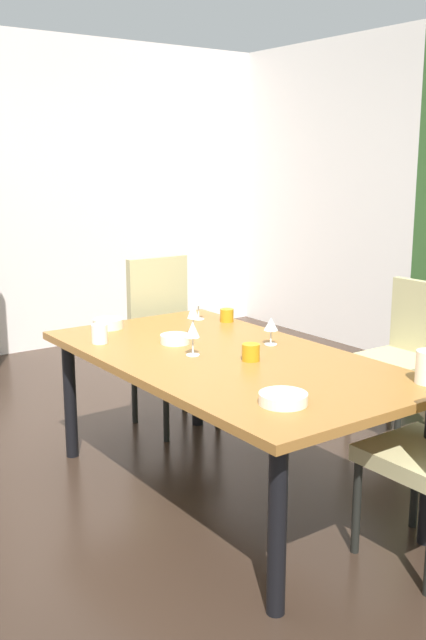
% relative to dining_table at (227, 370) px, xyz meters
% --- Properties ---
extents(ground_plane, '(5.97, 6.31, 0.02)m').
position_rel_dining_table_xyz_m(ground_plane, '(-0.35, -0.39, -0.66)').
color(ground_plane, '#2D2018').
extents(back_panel_interior, '(2.26, 0.10, 2.69)m').
position_rel_dining_table_xyz_m(back_panel_interior, '(-2.20, 2.72, 0.69)').
color(back_panel_interior, silver).
rests_on(back_panel_interior, ground_plane).
extents(dining_table, '(1.97, 1.06, 0.72)m').
position_rel_dining_table_xyz_m(dining_table, '(0.00, 0.00, 0.00)').
color(dining_table, '#905D29').
rests_on(dining_table, ground_plane).
extents(chair_head_far, '(0.44, 0.45, 0.93)m').
position_rel_dining_table_xyz_m(chair_head_far, '(-0.05, 1.38, -0.12)').
color(chair_head_far, tan).
rests_on(chair_head_far, ground_plane).
extents(chair_left_far, '(0.44, 0.44, 1.05)m').
position_rel_dining_table_xyz_m(chair_left_far, '(-1.04, 0.31, -0.08)').
color(chair_left_far, tan).
rests_on(chair_left_far, ground_plane).
extents(wine_glass_west, '(0.07, 0.07, 0.17)m').
position_rel_dining_table_xyz_m(wine_glass_west, '(-0.10, -0.13, 0.19)').
color(wine_glass_west, silver).
rests_on(wine_glass_west, dining_table).
extents(wine_glass_near_window, '(0.07, 0.07, 0.14)m').
position_rel_dining_table_xyz_m(wine_glass_near_window, '(-0.04, 0.31, 0.17)').
color(wine_glass_near_window, silver).
rests_on(wine_glass_near_window, dining_table).
extents(wine_glass_corner, '(0.07, 0.07, 0.16)m').
position_rel_dining_table_xyz_m(wine_glass_corner, '(-0.75, 0.35, 0.19)').
color(wine_glass_corner, silver).
rests_on(wine_glass_corner, dining_table).
extents(wine_glass_front, '(0.06, 0.06, 0.18)m').
position_rel_dining_table_xyz_m(wine_glass_front, '(-0.44, 0.10, 0.20)').
color(wine_glass_front, silver).
rests_on(wine_glass_front, dining_table).
extents(serving_bowl_near_shelf, '(0.19, 0.19, 0.04)m').
position_rel_dining_table_xyz_m(serving_bowl_near_shelf, '(0.69, -0.24, 0.09)').
color(serving_bowl_near_shelf, '#EFE5CF').
rests_on(serving_bowl_near_shelf, dining_table).
extents(serving_bowl_right, '(0.15, 0.15, 0.05)m').
position_rel_dining_table_xyz_m(serving_bowl_right, '(-0.35, -0.07, 0.09)').
color(serving_bowl_right, silver).
rests_on(serving_bowl_right, dining_table).
extents(serving_bowl_rear, '(0.17, 0.17, 0.05)m').
position_rel_dining_table_xyz_m(serving_bowl_rear, '(-0.85, -0.20, 0.10)').
color(serving_bowl_rear, beige).
rests_on(serving_bowl_rear, dining_table).
extents(cup_south, '(0.08, 0.08, 0.07)m').
position_rel_dining_table_xyz_m(cup_south, '(-0.60, 0.45, 0.11)').
color(cup_south, '#BA8016').
rests_on(cup_south, dining_table).
extents(cup_center, '(0.08, 0.08, 0.10)m').
position_rel_dining_table_xyz_m(cup_center, '(-0.58, -0.39, 0.12)').
color(cup_center, white).
rests_on(cup_center, dining_table).
extents(cup_north, '(0.08, 0.08, 0.08)m').
position_rel_dining_table_xyz_m(cup_north, '(0.13, 0.04, 0.11)').
color(cup_north, '#BC8315').
rests_on(cup_north, dining_table).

